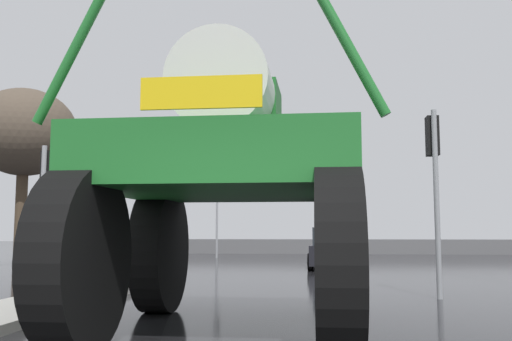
% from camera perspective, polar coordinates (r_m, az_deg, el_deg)
% --- Properties ---
extents(ground_plane, '(120.00, 120.00, 0.00)m').
position_cam_1_polar(ground_plane, '(21.96, 3.25, -9.63)').
color(ground_plane, black).
extents(median_island, '(1.55, 8.60, 0.15)m').
position_cam_1_polar(median_island, '(9.99, -23.83, -12.94)').
color(median_island, '#9E9B93').
rests_on(median_island, ground).
extents(oversize_sprayer, '(4.09, 5.44, 4.45)m').
position_cam_1_polar(oversize_sprayer, '(8.13, -2.63, -1.93)').
color(oversize_sprayer, black).
rests_on(oversize_sprayer, ground).
extents(sedan_ahead, '(2.11, 4.21, 1.52)m').
position_cam_1_polar(sedan_ahead, '(21.90, 7.90, -7.72)').
color(sedan_ahead, black).
rests_on(sedan_ahead, ground).
extents(traffic_signal_near_left, '(0.24, 0.54, 3.27)m').
position_cam_1_polar(traffic_signal_near_left, '(13.71, -20.03, -1.46)').
color(traffic_signal_near_left, gray).
rests_on(traffic_signal_near_left, ground).
extents(traffic_signal_near_right, '(0.24, 0.54, 3.90)m').
position_cam_1_polar(traffic_signal_near_right, '(12.66, 17.18, 0.93)').
color(traffic_signal_near_right, gray).
rests_on(traffic_signal_near_right, ground).
extents(traffic_signal_far_left, '(0.24, 0.55, 4.08)m').
position_cam_1_polar(traffic_signal_far_left, '(30.55, -3.83, -3.05)').
color(traffic_signal_far_left, gray).
rests_on(traffic_signal_far_left, ground).
extents(traffic_signal_far_right, '(0.24, 0.55, 4.13)m').
position_cam_1_polar(traffic_signal_far_right, '(30.14, 6.73, -2.91)').
color(traffic_signal_far_right, gray).
rests_on(traffic_signal_far_right, ground).
extents(bare_tree_left, '(3.87, 3.87, 6.74)m').
position_cam_1_polar(bare_tree_left, '(23.39, -21.97, 3.44)').
color(bare_tree_left, '#473828').
rests_on(bare_tree_left, ground).
extents(roadside_barrier, '(27.05, 0.24, 0.90)m').
position_cam_1_polar(roadside_barrier, '(36.09, 4.20, -7.52)').
color(roadside_barrier, '#59595B').
rests_on(roadside_barrier, ground).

